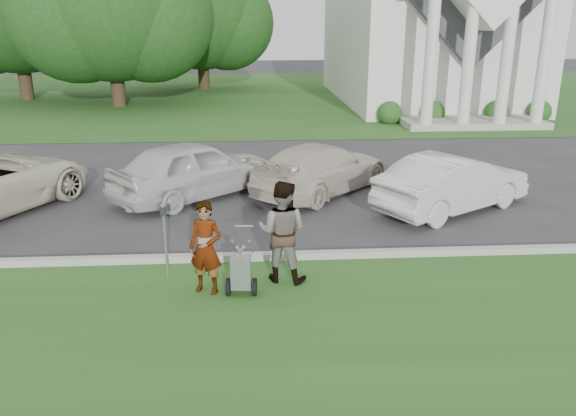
{
  "coord_description": "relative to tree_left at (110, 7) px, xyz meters",
  "views": [
    {
      "loc": [
        -0.74,
        -9.49,
        4.41
      ],
      "look_at": [
        -0.13,
        0.0,
        1.24
      ],
      "focal_mm": 35.0,
      "sensor_mm": 36.0,
      "label": 1
    }
  ],
  "objects": [
    {
      "name": "curb",
      "position": [
        8.01,
        -21.44,
        -5.04
      ],
      "size": [
        80.0,
        0.18,
        0.15
      ],
      "primitive_type": "cube",
      "color": "#9E9E93",
      "rests_on": "ground"
    },
    {
      "name": "church_lawn",
      "position": [
        8.01,
        5.01,
        -5.11
      ],
      "size": [
        80.0,
        30.0,
        0.01
      ],
      "primitive_type": "cube",
      "color": "#26571E",
      "rests_on": "ground"
    },
    {
      "name": "tree_left",
      "position": [
        0.0,
        0.0,
        0.0
      ],
      "size": [
        10.63,
        8.4,
        9.71
      ],
      "color": "#332316",
      "rests_on": "ground"
    },
    {
      "name": "tree_back",
      "position": [
        4.0,
        8.0,
        -0.38
      ],
      "size": [
        9.61,
        7.6,
        8.89
      ],
      "color": "#332316",
      "rests_on": "ground"
    },
    {
      "name": "parking_meter_near",
      "position": [
        5.69,
        -22.11,
        -4.24
      ],
      "size": [
        0.1,
        0.09,
        1.38
      ],
      "color": "#999DA2",
      "rests_on": "ground"
    },
    {
      "name": "car_c",
      "position": [
        9.1,
        -16.93,
        -4.45
      ],
      "size": [
        4.46,
        4.63,
        1.33
      ],
      "primitive_type": "imported",
      "rotation": [
        0.0,
        0.0,
        2.4
      ],
      "color": "beige",
      "rests_on": "ground"
    },
    {
      "name": "person_right",
      "position": [
        7.75,
        -22.33,
        -4.2
      ],
      "size": [
        1.06,
        0.93,
        1.83
      ],
      "primitive_type": "imported",
      "rotation": [
        0.0,
        0.0,
        2.83
      ],
      "color": "#999999",
      "rests_on": "ground"
    },
    {
      "name": "person_left",
      "position": [
        6.45,
        -22.73,
        -4.31
      ],
      "size": [
        0.68,
        0.56,
        1.61
      ],
      "primitive_type": "imported",
      "rotation": [
        0.0,
        0.0,
        -0.36
      ],
      "color": "#999999",
      "rests_on": "ground"
    },
    {
      "name": "grass_strip",
      "position": [
        8.01,
        -24.99,
        -5.11
      ],
      "size": [
        80.0,
        7.0,
        0.01
      ],
      "primitive_type": "cube",
      "color": "#26571E",
      "rests_on": "ground"
    },
    {
      "name": "car_b",
      "position": [
        5.72,
        -17.18,
        -4.34
      ],
      "size": [
        4.58,
        4.32,
        1.53
      ],
      "primitive_type": "imported",
      "rotation": [
        0.0,
        0.0,
        2.29
      ],
      "color": "silver",
      "rests_on": "ground"
    },
    {
      "name": "striping_cart",
      "position": [
        7.03,
        -22.87,
        -4.7
      ],
      "size": [
        0.53,
        1.04,
        0.95
      ],
      "rotation": [
        0.0,
        0.0,
        -0.07
      ],
      "color": "black",
      "rests_on": "ground"
    },
    {
      "name": "ground",
      "position": [
        8.01,
        -21.99,
        -5.11
      ],
      "size": [
        120.0,
        120.0,
        0.0
      ],
      "primitive_type": "plane",
      "color": "#333335",
      "rests_on": "ground"
    },
    {
      "name": "car_d",
      "position": [
        12.1,
        -18.66,
        -4.42
      ],
      "size": [
        4.35,
        3.45,
        1.38
      ],
      "primitive_type": "imported",
      "rotation": [
        0.0,
        0.0,
        2.12
      ],
      "color": "silver",
      "rests_on": "ground"
    }
  ]
}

